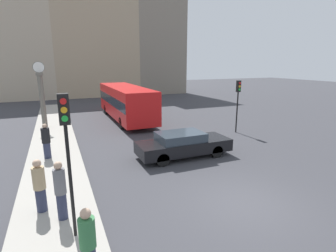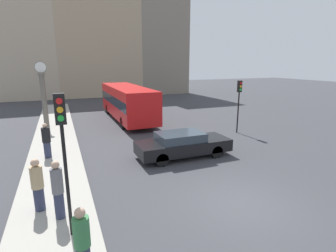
{
  "view_description": "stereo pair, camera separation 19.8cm",
  "coord_description": "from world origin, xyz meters",
  "px_view_note": "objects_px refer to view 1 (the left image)",
  "views": [
    {
      "loc": [
        -5.61,
        -6.38,
        4.7
      ],
      "look_at": [
        -0.15,
        6.32,
        1.35
      ],
      "focal_mm": 28.0,
      "sensor_mm": 36.0,
      "label": 1
    },
    {
      "loc": [
        -5.43,
        -6.46,
        4.7
      ],
      "look_at": [
        -0.15,
        6.32,
        1.35
      ],
      "focal_mm": 28.0,
      "sensor_mm": 36.0,
      "label": 2
    }
  ],
  "objects_px": {
    "traffic_light_near": "(66,138)",
    "pedestrian_green_hoodie": "(88,243)",
    "street_clock": "(42,96)",
    "bus_distant": "(126,101)",
    "sedan_car": "(183,144)",
    "traffic_light_far": "(238,96)",
    "pedestrian_tan_coat": "(40,186)",
    "pedestrian_grey_jacket": "(60,190)",
    "pedestrian_black_jacket": "(46,141)"
  },
  "relations": [
    {
      "from": "bus_distant",
      "to": "sedan_car",
      "type": "bearing_deg",
      "value": -87.77
    },
    {
      "from": "pedestrian_black_jacket",
      "to": "traffic_light_near",
      "type": "bearing_deg",
      "value": -83.48
    },
    {
      "from": "bus_distant",
      "to": "pedestrian_green_hoodie",
      "type": "bearing_deg",
      "value": -107.08
    },
    {
      "from": "street_clock",
      "to": "pedestrian_green_hoodie",
      "type": "bearing_deg",
      "value": -85.42
    },
    {
      "from": "traffic_light_near",
      "to": "street_clock",
      "type": "distance_m",
      "value": 13.96
    },
    {
      "from": "sedan_car",
      "to": "pedestrian_tan_coat",
      "type": "height_order",
      "value": "pedestrian_tan_coat"
    },
    {
      "from": "traffic_light_near",
      "to": "pedestrian_green_hoodie",
      "type": "height_order",
      "value": "traffic_light_near"
    },
    {
      "from": "traffic_light_near",
      "to": "pedestrian_grey_jacket",
      "type": "relative_size",
      "value": 2.12
    },
    {
      "from": "traffic_light_far",
      "to": "pedestrian_green_hoodie",
      "type": "bearing_deg",
      "value": -140.06
    },
    {
      "from": "traffic_light_near",
      "to": "traffic_light_far",
      "type": "distance_m",
      "value": 13.45
    },
    {
      "from": "traffic_light_near",
      "to": "traffic_light_far",
      "type": "xyz_separation_m",
      "value": [
        11.12,
        7.56,
        -0.33
      ]
    },
    {
      "from": "pedestrian_black_jacket",
      "to": "bus_distant",
      "type": "bearing_deg",
      "value": 52.81
    },
    {
      "from": "sedan_car",
      "to": "pedestrian_green_hoodie",
      "type": "bearing_deg",
      "value": -130.76
    },
    {
      "from": "sedan_car",
      "to": "traffic_light_near",
      "type": "xyz_separation_m",
      "value": [
        -5.58,
        -4.65,
        2.22
      ]
    },
    {
      "from": "traffic_light_near",
      "to": "pedestrian_green_hoodie",
      "type": "distance_m",
      "value": 2.52
    },
    {
      "from": "pedestrian_green_hoodie",
      "to": "pedestrian_black_jacket",
      "type": "relative_size",
      "value": 0.95
    },
    {
      "from": "sedan_car",
      "to": "pedestrian_black_jacket",
      "type": "bearing_deg",
      "value": 161.29
    },
    {
      "from": "sedan_car",
      "to": "bus_distant",
      "type": "distance_m",
      "value": 10.07
    },
    {
      "from": "sedan_car",
      "to": "pedestrian_grey_jacket",
      "type": "distance_m",
      "value": 6.92
    },
    {
      "from": "street_clock",
      "to": "pedestrian_tan_coat",
      "type": "height_order",
      "value": "street_clock"
    },
    {
      "from": "sedan_car",
      "to": "pedestrian_tan_coat",
      "type": "distance_m",
      "value": 7.1
    },
    {
      "from": "sedan_car",
      "to": "pedestrian_black_jacket",
      "type": "relative_size",
      "value": 2.76
    },
    {
      "from": "traffic_light_near",
      "to": "street_clock",
      "type": "bearing_deg",
      "value": 94.32
    },
    {
      "from": "pedestrian_green_hoodie",
      "to": "pedestrian_tan_coat",
      "type": "bearing_deg",
      "value": 107.8
    },
    {
      "from": "traffic_light_near",
      "to": "pedestrian_black_jacket",
      "type": "relative_size",
      "value": 2.23
    },
    {
      "from": "pedestrian_black_jacket",
      "to": "pedestrian_tan_coat",
      "type": "relative_size",
      "value": 1.01
    },
    {
      "from": "sedan_car",
      "to": "pedestrian_black_jacket",
      "type": "distance_m",
      "value": 6.72
    },
    {
      "from": "sedan_car",
      "to": "traffic_light_far",
      "type": "distance_m",
      "value": 6.54
    },
    {
      "from": "pedestrian_green_hoodie",
      "to": "pedestrian_black_jacket",
      "type": "xyz_separation_m",
      "value": [
        -0.97,
        8.4,
        0.04
      ]
    },
    {
      "from": "street_clock",
      "to": "traffic_light_far",
      "type": "bearing_deg",
      "value": -27.58
    },
    {
      "from": "pedestrian_green_hoodie",
      "to": "bus_distant",
      "type": "bearing_deg",
      "value": 72.92
    },
    {
      "from": "street_clock",
      "to": "pedestrian_tan_coat",
      "type": "relative_size",
      "value": 2.71
    },
    {
      "from": "sedan_car",
      "to": "pedestrian_tan_coat",
      "type": "relative_size",
      "value": 2.78
    },
    {
      "from": "sedan_car",
      "to": "traffic_light_near",
      "type": "bearing_deg",
      "value": -140.17
    },
    {
      "from": "pedestrian_black_jacket",
      "to": "pedestrian_green_hoodie",
      "type": "bearing_deg",
      "value": -83.43
    },
    {
      "from": "sedan_car",
      "to": "traffic_light_near",
      "type": "relative_size",
      "value": 1.24
    },
    {
      "from": "pedestrian_green_hoodie",
      "to": "traffic_light_near",
      "type": "bearing_deg",
      "value": 96.79
    },
    {
      "from": "bus_distant",
      "to": "street_clock",
      "type": "relative_size",
      "value": 2.14
    },
    {
      "from": "traffic_light_far",
      "to": "street_clock",
      "type": "xyz_separation_m",
      "value": [
        -12.17,
        6.36,
        -0.19
      ]
    },
    {
      "from": "pedestrian_grey_jacket",
      "to": "pedestrian_tan_coat",
      "type": "bearing_deg",
      "value": 129.4
    },
    {
      "from": "street_clock",
      "to": "pedestrian_grey_jacket",
      "type": "relative_size",
      "value": 2.56
    },
    {
      "from": "traffic_light_far",
      "to": "street_clock",
      "type": "distance_m",
      "value": 13.74
    },
    {
      "from": "street_clock",
      "to": "pedestrian_grey_jacket",
      "type": "xyz_separation_m",
      "value": [
        0.77,
        -12.93,
        -1.31
      ]
    },
    {
      "from": "traffic_light_far",
      "to": "pedestrian_tan_coat",
      "type": "xyz_separation_m",
      "value": [
        -11.99,
        -5.86,
        -1.57
      ]
    },
    {
      "from": "traffic_light_far",
      "to": "pedestrian_tan_coat",
      "type": "bearing_deg",
      "value": -153.96
    },
    {
      "from": "street_clock",
      "to": "pedestrian_green_hoodie",
      "type": "height_order",
      "value": "street_clock"
    },
    {
      "from": "traffic_light_near",
      "to": "pedestrian_tan_coat",
      "type": "relative_size",
      "value": 2.24
    },
    {
      "from": "pedestrian_green_hoodie",
      "to": "pedestrian_grey_jacket",
      "type": "bearing_deg",
      "value": 100.29
    },
    {
      "from": "traffic_light_far",
      "to": "pedestrian_green_hoodie",
      "type": "relative_size",
      "value": 2.17
    },
    {
      "from": "bus_distant",
      "to": "traffic_light_far",
      "type": "bearing_deg",
      "value": -50.16
    }
  ]
}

